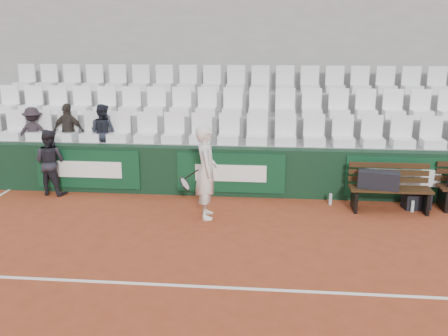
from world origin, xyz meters
TOP-DOWN VIEW (x-y plane):
  - ground at (0.00, 0.00)m, footprint 80.00×80.00m
  - court_baseline at (0.00, 0.00)m, footprint 18.00×0.06m
  - back_barrier at (0.07, 3.99)m, footprint 18.00×0.34m
  - grandstand_tier_front at (0.00, 4.62)m, footprint 18.00×0.95m
  - grandstand_tier_mid at (0.00, 5.58)m, footprint 18.00×0.95m
  - grandstand_tier_back at (0.00, 6.53)m, footprint 18.00×0.95m
  - grandstand_rear_wall at (0.00, 7.15)m, footprint 18.00×0.30m
  - seat_row_front at (0.00, 4.45)m, footprint 11.90×0.44m
  - seat_row_mid at (0.00, 5.40)m, footprint 11.90×0.44m
  - seat_row_back at (0.00, 6.35)m, footprint 11.90×0.44m
  - bench_left at (2.86, 3.30)m, footprint 1.50×0.56m
  - sports_bag_left at (2.63, 3.28)m, footprint 0.80×0.48m
  - sports_bag_ground at (3.41, 3.49)m, footprint 0.53×0.37m
  - water_bottle_near at (1.80, 3.55)m, footprint 0.06×0.06m
  - water_bottle_far at (3.29, 3.28)m, footprint 0.06×0.06m
  - tennis_player at (-0.54, 2.64)m, footprint 0.75×0.68m
  - ball_kid at (-3.95, 3.69)m, footprint 0.75×0.63m
  - spectator_a at (-4.65, 4.50)m, footprint 0.84×0.63m
  - spectator_b at (-3.84, 4.50)m, footprint 0.77×0.39m
  - spectator_c at (-3.06, 4.50)m, footprint 0.72×0.63m

SIDE VIEW (x-z plane):
  - ground at x=0.00m, z-range 0.00..0.00m
  - court_baseline at x=0.00m, z-range 0.00..0.01m
  - water_bottle_near at x=1.80m, z-range 0.00..0.22m
  - water_bottle_far at x=3.29m, z-range 0.00..0.22m
  - sports_bag_ground at x=3.41m, z-range 0.00..0.30m
  - bench_left at x=2.86m, z-range 0.00..0.45m
  - grandstand_tier_front at x=0.00m, z-range 0.00..1.00m
  - back_barrier at x=0.07m, z-range 0.00..1.00m
  - sports_bag_left at x=2.63m, z-range 0.45..0.77m
  - ball_kid at x=-3.95m, z-range 0.00..1.37m
  - grandstand_tier_mid at x=0.00m, z-range 0.00..1.45m
  - tennis_player at x=-0.54m, z-range 0.00..1.70m
  - grandstand_tier_back at x=0.00m, z-range 0.00..1.90m
  - seat_row_front at x=0.00m, z-range 1.00..1.63m
  - spectator_a at x=-4.65m, z-range 1.00..2.16m
  - spectator_c at x=-3.06m, z-range 1.00..2.25m
  - spectator_b at x=-3.84m, z-range 1.00..2.25m
  - seat_row_mid at x=0.00m, z-range 1.45..2.08m
  - grandstand_rear_wall at x=0.00m, z-range 0.00..4.40m
  - seat_row_back at x=0.00m, z-range 1.90..2.53m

